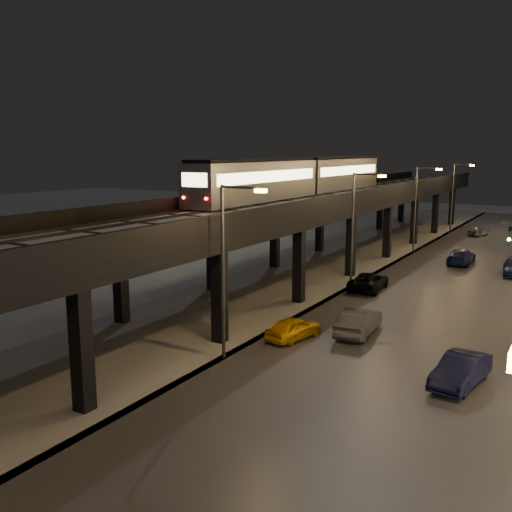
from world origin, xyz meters
The scene contains 18 objects.
ground centered at (0.00, 0.00, 0.00)m, with size 220.00×220.00×0.00m, color silver.
road_surface centered at (7.50, 35.00, 0.03)m, with size 17.00×120.00×0.06m, color #46474D.
under_viaduct_pavement centered at (-6.00, 35.00, 0.03)m, with size 11.00×120.00×0.06m, color #9FA1A8.
elevated_viaduct centered at (-6.00, 31.84, 5.62)m, with size 9.00×100.00×6.30m.
viaduct_trackbed centered at (-6.01, 31.97, 6.39)m, with size 8.40×100.00×0.32m.
viaduct_parapet_streetside centered at (-1.65, 32.00, 6.85)m, with size 0.30×100.00×1.10m, color black.
viaduct_parapet_far centered at (-10.35, 32.00, 6.85)m, with size 0.30×100.00×1.10m, color black.
streetlight_left_1 centered at (-0.43, 13.00, 5.24)m, with size 2.57×0.28×9.00m.
streetlight_left_2 centered at (-0.43, 31.00, 5.24)m, with size 2.57×0.28×9.00m.
streetlight_left_3 centered at (-0.43, 49.00, 5.24)m, with size 2.57×0.28×9.00m.
streetlight_left_4 centered at (-0.43, 67.00, 5.24)m, with size 2.57×0.28×9.00m.
subway_train centered at (-8.50, 38.25, 8.31)m, with size 2.85×34.18×3.40m.
car_taxi centered at (1.07, 17.51, 0.64)m, with size 1.52×3.77×1.29m, color yellow.
car_near_white centered at (3.97, 20.20, 0.77)m, with size 1.63×4.67×1.54m, color #3F4147.
car_mid_silver centered at (0.81, 30.83, 0.68)m, with size 2.24×4.86×1.35m, color black.
car_mid_dark centered at (4.92, 45.10, 0.73)m, with size 2.05×5.03×1.46m, color #111A46.
car_far_white centered at (3.09, 65.19, 0.61)m, with size 1.44×3.59×1.22m, color slate.
car_onc_silver centered at (10.61, 15.56, 0.72)m, with size 1.52×4.35×1.43m, color black.
Camera 1 is at (15.04, -10.45, 10.65)m, focal length 40.00 mm.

